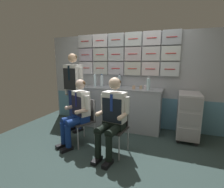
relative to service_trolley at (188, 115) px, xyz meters
The scene contains 17 objects.
ground 1.71m from the service_trolley, 142.33° to the right, with size 4.80×4.80×0.04m, color #2C3D3B.
galley_bulkhead 1.51m from the service_trolley, 164.29° to the left, with size 4.20×0.14×2.16m.
galley_counter 1.42m from the service_trolley, behind, with size 1.82×0.53×0.94m.
service_trolley is the anchor object (origin of this frame).
folding_chair_left 2.01m from the service_trolley, 155.98° to the right, with size 0.54×0.54×0.83m.
crew_member_left 2.14m from the service_trolley, 153.19° to the right, with size 0.55×0.65×1.21m.
folding_chair_right 1.48m from the service_trolley, 142.46° to the right, with size 0.45×0.45×0.83m.
crew_member_right 1.60m from the service_trolley, 138.42° to the right, with size 0.51×0.66×1.27m.
crew_member_standing 2.41m from the service_trolley, 169.12° to the right, with size 0.52×0.33×1.68m.
water_bottle_clear 2.01m from the service_trolley, behind, with size 0.07×0.07×0.29m.
water_bottle_tall 2.17m from the service_trolley, behind, with size 0.06×0.06×0.31m.
water_bottle_blue_cap 0.98m from the service_trolley, behind, with size 0.08×0.08×0.28m.
sparkling_bottle_green 1.64m from the service_trolley, behind, with size 0.07×0.07×0.29m.
paper_cup_blue 1.20m from the service_trolley, behind, with size 0.06×0.06×0.07m.
espresso_cup_small 1.07m from the service_trolley, behind, with size 0.06×0.06×0.07m.
coffee_cup_spare 1.01m from the service_trolley, 169.52° to the left, with size 0.08×0.08×0.07m.
paper_cup_tan 1.53m from the service_trolley, behind, with size 0.06×0.06×0.06m.
Camera 1 is at (1.00, -2.43, 1.51)m, focal length 26.50 mm.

